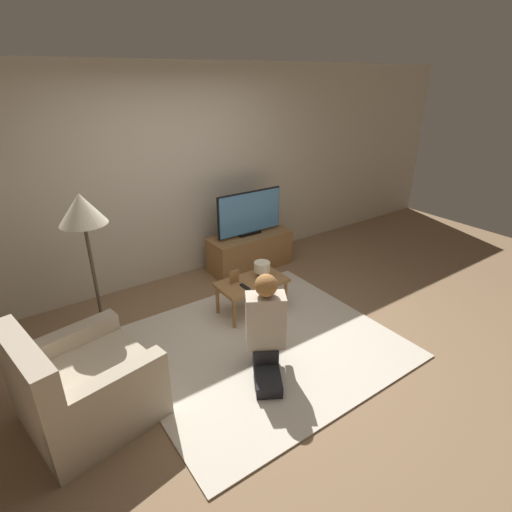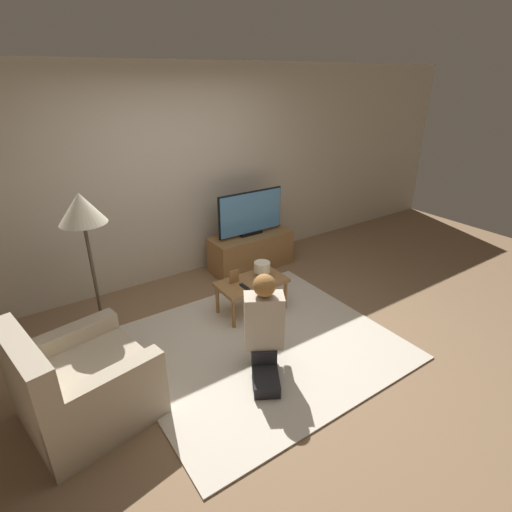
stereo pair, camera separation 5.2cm
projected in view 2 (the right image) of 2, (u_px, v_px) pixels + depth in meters
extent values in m
plane|color=#896B4C|center=(262.00, 344.00, 3.97)|extent=(10.00, 10.00, 0.00)
cube|color=beige|center=(171.00, 177.00, 4.87)|extent=(10.00, 0.06, 2.60)
cube|color=beige|center=(262.00, 344.00, 3.97)|extent=(2.45, 2.20, 0.02)
cube|color=olive|center=(251.00, 251.00, 5.46)|extent=(1.13, 0.45, 0.49)
cube|color=black|center=(251.00, 233.00, 5.35)|extent=(0.33, 0.08, 0.04)
cube|color=black|center=(250.00, 212.00, 5.23)|extent=(0.96, 0.03, 0.57)
cube|color=#4C8CC6|center=(251.00, 213.00, 5.23)|extent=(0.93, 0.04, 0.54)
cube|color=olive|center=(252.00, 282.00, 4.37)|extent=(0.76, 0.42, 0.04)
cylinder|color=olive|center=(234.00, 314.00, 4.15)|extent=(0.04, 0.04, 0.35)
cylinder|color=olive|center=(285.00, 295.00, 4.50)|extent=(0.04, 0.04, 0.35)
cylinder|color=olive|center=(217.00, 300.00, 4.41)|extent=(0.04, 0.04, 0.35)
cylinder|color=olive|center=(267.00, 283.00, 4.76)|extent=(0.04, 0.04, 0.35)
cylinder|color=#4C4233|center=(108.00, 347.00, 3.91)|extent=(0.28, 0.28, 0.03)
cylinder|color=#4C4233|center=(94.00, 278.00, 3.59)|extent=(0.03, 0.03, 1.50)
cone|color=#EFE5C6|center=(81.00, 208.00, 3.31)|extent=(0.40, 0.40, 0.26)
cube|color=#B7A88E|center=(89.00, 391.00, 3.08)|extent=(1.02, 1.01, 0.45)
cube|color=#B7A88E|center=(25.00, 368.00, 2.66)|extent=(0.31, 0.88, 0.42)
cube|color=#B7A88E|center=(110.00, 410.00, 2.81)|extent=(0.89, 0.30, 0.59)
cube|color=#B7A88E|center=(68.00, 362.00, 3.28)|extent=(0.89, 0.30, 0.59)
cube|color=#232328|center=(265.00, 375.00, 3.46)|extent=(0.43, 0.51, 0.11)
cube|color=#232328|center=(264.00, 350.00, 3.58)|extent=(0.31, 0.32, 0.14)
cube|color=#C1B29E|center=(264.00, 320.00, 3.45)|extent=(0.39, 0.35, 0.49)
sphere|color=tan|center=(264.00, 286.00, 3.30)|extent=(0.19, 0.19, 0.19)
sphere|color=#9E6B38|center=(264.00, 285.00, 3.28)|extent=(0.19, 0.19, 0.19)
cube|color=black|center=(261.00, 296.00, 3.77)|extent=(0.13, 0.10, 0.04)
cylinder|color=#C1B29E|center=(273.00, 302.00, 3.67)|extent=(0.21, 0.29, 0.07)
cylinder|color=#C1B29E|center=(251.00, 303.00, 3.66)|extent=(0.21, 0.29, 0.07)
cube|color=olive|center=(234.00, 276.00, 4.30)|extent=(0.11, 0.01, 0.15)
cylinder|color=#4C3823|center=(262.00, 274.00, 4.46)|extent=(0.10, 0.10, 0.06)
cylinder|color=#EFE5C6|center=(262.00, 267.00, 4.42)|extent=(0.18, 0.18, 0.11)
cube|color=black|center=(245.00, 287.00, 4.22)|extent=(0.04, 0.15, 0.02)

